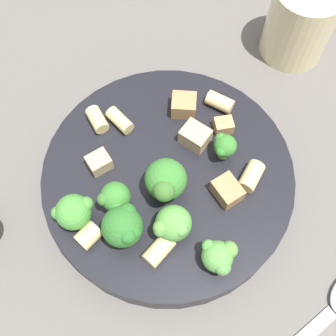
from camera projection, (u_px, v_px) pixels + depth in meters
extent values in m
plane|color=#5B5651|center=(168.00, 187.00, 0.45)|extent=(2.00, 2.00, 0.00)
cylinder|color=black|center=(168.00, 180.00, 0.43)|extent=(0.25, 0.25, 0.04)
cylinder|color=beige|center=(168.00, 174.00, 0.42)|extent=(0.23, 0.23, 0.01)
torus|color=black|center=(168.00, 173.00, 0.42)|extent=(0.25, 0.25, 0.00)
cylinder|color=#9EC175|center=(216.00, 260.00, 0.38)|extent=(0.01, 0.01, 0.01)
sphere|color=#569942|center=(217.00, 257.00, 0.36)|extent=(0.03, 0.03, 0.03)
sphere|color=#588D3B|center=(229.00, 250.00, 0.36)|extent=(0.02, 0.02, 0.02)
sphere|color=#4C9F42|center=(209.00, 246.00, 0.36)|extent=(0.01, 0.01, 0.01)
sphere|color=#528A43|center=(222.00, 267.00, 0.36)|extent=(0.01, 0.01, 0.01)
cylinder|color=#9EC175|center=(77.00, 217.00, 0.39)|extent=(0.01, 0.01, 0.01)
sphere|color=#478E38|center=(73.00, 212.00, 0.38)|extent=(0.03, 0.03, 0.03)
sphere|color=#4A8337|center=(58.00, 213.00, 0.38)|extent=(0.01, 0.01, 0.01)
sphere|color=#478639|center=(86.00, 204.00, 0.38)|extent=(0.01, 0.01, 0.01)
cylinder|color=#93B766|center=(163.00, 187.00, 0.40)|extent=(0.01, 0.01, 0.01)
sphere|color=#387A2D|center=(163.00, 179.00, 0.38)|extent=(0.04, 0.04, 0.04)
sphere|color=#37692E|center=(156.00, 170.00, 0.39)|extent=(0.02, 0.02, 0.02)
sphere|color=#3A6829|center=(159.00, 190.00, 0.37)|extent=(0.02, 0.02, 0.02)
sphere|color=#307E28|center=(161.00, 191.00, 0.38)|extent=(0.02, 0.02, 0.02)
cylinder|color=#84AD60|center=(124.00, 233.00, 0.38)|extent=(0.01, 0.01, 0.01)
sphere|color=#2D6B28|center=(122.00, 227.00, 0.37)|extent=(0.04, 0.04, 0.04)
sphere|color=#276725|center=(127.00, 212.00, 0.37)|extent=(0.02, 0.02, 0.02)
sphere|color=#286724|center=(133.00, 231.00, 0.36)|extent=(0.01, 0.01, 0.01)
sphere|color=#286728|center=(127.00, 235.00, 0.36)|extent=(0.02, 0.02, 0.02)
cylinder|color=#93B766|center=(173.00, 228.00, 0.39)|extent=(0.01, 0.01, 0.01)
sphere|color=#569942|center=(173.00, 223.00, 0.37)|extent=(0.03, 0.03, 0.03)
sphere|color=#598B3D|center=(166.00, 228.00, 0.37)|extent=(0.01, 0.01, 0.01)
sphere|color=#578B41|center=(181.00, 230.00, 0.37)|extent=(0.01, 0.01, 0.01)
sphere|color=#518442|center=(164.00, 231.00, 0.37)|extent=(0.01, 0.01, 0.01)
cylinder|color=#9EC175|center=(117.00, 203.00, 0.40)|extent=(0.01, 0.01, 0.01)
sphere|color=#387A2D|center=(115.00, 197.00, 0.38)|extent=(0.03, 0.03, 0.03)
sphere|color=#307428|center=(117.00, 206.00, 0.37)|extent=(0.01, 0.01, 0.01)
sphere|color=#386828|center=(104.00, 199.00, 0.37)|extent=(0.01, 0.01, 0.01)
cylinder|color=#93B766|center=(224.00, 152.00, 0.42)|extent=(0.01, 0.01, 0.01)
sphere|color=#387A2D|center=(225.00, 146.00, 0.41)|extent=(0.02, 0.02, 0.02)
sphere|color=#357A2E|center=(221.00, 139.00, 0.41)|extent=(0.01, 0.01, 0.01)
sphere|color=#317A29|center=(221.00, 151.00, 0.40)|extent=(0.01, 0.01, 0.01)
sphere|color=#356A2B|center=(223.00, 139.00, 0.41)|extent=(0.01, 0.01, 0.01)
cylinder|color=#E0C67F|center=(251.00, 180.00, 0.40)|extent=(0.03, 0.03, 0.02)
cylinder|color=#E0C67F|center=(153.00, 250.00, 0.38)|extent=(0.03, 0.03, 0.02)
cylinder|color=#E0C67F|center=(97.00, 120.00, 0.43)|extent=(0.03, 0.03, 0.02)
cylinder|color=#E0C67F|center=(88.00, 236.00, 0.38)|extent=(0.03, 0.03, 0.02)
cylinder|color=#E0C67F|center=(120.00, 120.00, 0.43)|extent=(0.03, 0.03, 0.01)
cylinder|color=#E0C67F|center=(220.00, 102.00, 0.44)|extent=(0.03, 0.03, 0.02)
cube|color=tan|center=(224.00, 126.00, 0.43)|extent=(0.02, 0.02, 0.01)
cube|color=tan|center=(99.00, 163.00, 0.41)|extent=(0.03, 0.03, 0.02)
cube|color=tan|center=(195.00, 136.00, 0.42)|extent=(0.03, 0.03, 0.02)
cube|color=#A87A4C|center=(227.00, 191.00, 0.40)|extent=(0.03, 0.03, 0.02)
cube|color=#A87A4C|center=(184.00, 105.00, 0.44)|extent=(0.02, 0.03, 0.02)
cylinder|color=beige|center=(300.00, 22.00, 0.49)|extent=(0.08, 0.08, 0.09)
cylinder|color=beige|center=(296.00, 32.00, 0.50)|extent=(0.07, 0.07, 0.06)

